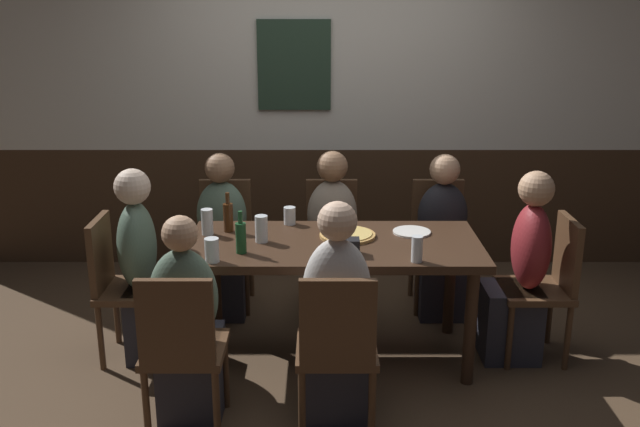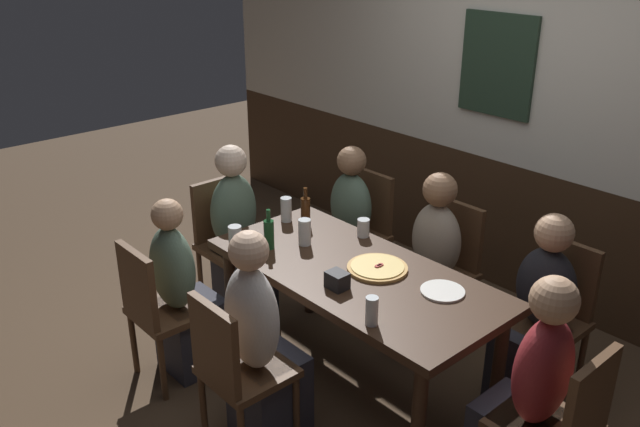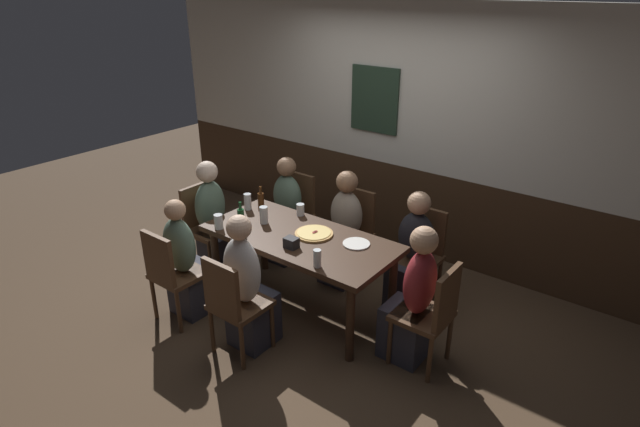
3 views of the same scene
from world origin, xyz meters
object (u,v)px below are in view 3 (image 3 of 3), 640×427
Objects in this scene: chair_right_far at (421,250)px; person_left_far at (285,217)px; chair_head_west at (204,223)px; chair_left_far at (295,210)px; dining_table at (300,245)px; plate_white_large at (356,244)px; person_mid_far at (343,235)px; person_head_east at (413,304)px; chair_mid_near at (233,302)px; chair_mid_far at (353,228)px; person_right_far at (412,260)px; pint_glass_amber at (219,222)px; pint_glass_stout at (264,216)px; chair_head_east at (432,312)px; pint_glass_pale at (248,203)px; pizza at (314,233)px; beer_bottle_green at (241,218)px; chair_left_near at (171,271)px; person_head_west at (215,226)px; tumbler_water at (300,210)px; person_left_near at (187,267)px; beer_glass_half at (317,259)px; person_mid_near at (248,292)px; condiment_caddy at (291,243)px.

chair_right_far is 1.52m from person_left_far.
chair_head_west and chair_left_far have the same top height.
plate_white_large is (0.47, 0.16, 0.09)m from dining_table.
person_mid_far reaches higher than chair_head_west.
chair_left_far is 0.76× the size of person_head_east.
dining_table is 1.95× the size of chair_mid_near.
chair_mid_far is 0.78× the size of person_mid_far.
chair_left_far is 0.79× the size of person_right_far.
chair_right_far is 0.89m from person_head_east.
chair_mid_far is 6.63× the size of pint_glass_amber.
person_head_east reaches higher than dining_table.
pint_glass_stout is at bearing 53.98° from pint_glass_amber.
chair_head_east is 2.06m from pint_glass_pale.
person_head_east is 1.05× the size of person_right_far.
beer_bottle_green reaches higher than pizza.
pint_glass_amber is (0.09, -1.14, 0.30)m from chair_left_far.
beer_bottle_green is at bearing 69.82° from chair_left_near.
person_head_west is 7.43× the size of pint_glass_stout.
person_head_east reaches higher than pint_glass_stout.
dining_table is at bearing -161.06° from plate_white_large.
person_head_west is (-0.36, -0.82, 0.01)m from chair_left_far.
chair_mid_far is at bearing 60.30° from tumbler_water.
person_left_near is (-0.00, -1.47, -0.03)m from chair_left_far.
chair_right_far is at bearing 23.64° from person_head_west.
person_right_far is 1.57m from beer_bottle_green.
tumbler_water is at bearing -154.98° from chair_right_far.
chair_mid_far is 1.07m from pint_glass_pale.
pizza is 0.84m from pint_glass_pale.
pint_glass_pale is 1.09× the size of beer_glass_half.
person_mid_near is at bearing -119.94° from person_right_far.
pint_glass_amber is 0.92× the size of beer_glass_half.
chair_left_far is 1.19m from pint_glass_amber.
pint_glass_amber is at bearing -36.21° from person_head_west.
pizza is (0.08, 0.91, 0.26)m from chair_mid_near.
person_left_near is (-0.75, -0.65, -0.19)m from dining_table.
person_mid_near reaches higher than chair_left_far.
person_mid_far is 0.63m from pizza.
pint_glass_pale is at bearing 177.10° from pizza.
person_left_far is 4.58× the size of beer_bottle_green.
person_head_west is at bearing 168.18° from beer_glass_half.
chair_head_west is at bearing -122.42° from chair_left_far.
dining_table is 15.57× the size of condiment_caddy.
person_left_near reaches higher than dining_table.
chair_head_east is at bearing 32.69° from chair_mid_near.
person_left_near is (-0.00, 0.16, -0.03)m from chair_left_near.
chair_mid_near is at bearing -97.69° from condiment_caddy.
dining_table is 1.46× the size of person_head_west.
beer_glass_half is (0.71, -0.66, 0.01)m from tumbler_water.
chair_left_far is at bearing 167.84° from person_mid_far.
person_head_east is (1.11, 0.82, -0.00)m from chair_mid_near.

